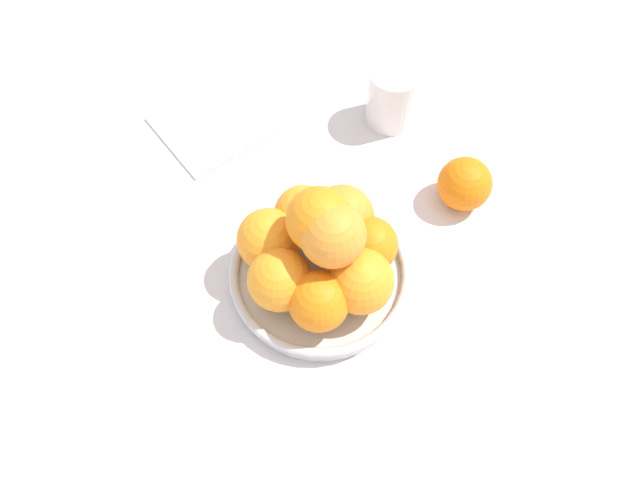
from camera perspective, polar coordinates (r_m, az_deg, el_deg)
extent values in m
plane|color=silver|center=(0.83, 0.00, -3.64)|extent=(4.00, 4.00, 0.00)
cylinder|color=silver|center=(0.82, 0.00, -3.36)|extent=(0.23, 0.23, 0.02)
torus|color=silver|center=(0.81, 0.00, -2.86)|extent=(0.24, 0.24, 0.01)
sphere|color=orange|center=(0.76, -3.73, -3.65)|extent=(0.08, 0.08, 0.08)
sphere|color=orange|center=(0.74, -0.11, -5.63)|extent=(0.08, 0.08, 0.08)
sphere|color=orange|center=(0.75, 3.71, -3.78)|extent=(0.08, 0.08, 0.08)
sphere|color=orange|center=(0.78, 4.57, -0.42)|extent=(0.07, 0.07, 0.07)
sphere|color=orange|center=(0.80, 2.04, 2.17)|extent=(0.08, 0.08, 0.08)
sphere|color=orange|center=(0.80, -1.55, 2.41)|extent=(0.08, 0.08, 0.08)
sphere|color=orange|center=(0.78, -4.72, 0.02)|extent=(0.08, 0.08, 0.08)
sphere|color=orange|center=(0.71, 1.18, 0.45)|extent=(0.08, 0.08, 0.08)
sphere|color=orange|center=(0.72, -0.25, 1.84)|extent=(0.08, 0.08, 0.08)
sphere|color=orange|center=(0.89, 13.09, 5.03)|extent=(0.08, 0.08, 0.08)
cylinder|color=white|center=(0.97, 6.65, 12.96)|extent=(0.08, 0.08, 0.10)
cube|color=silver|center=(1.00, -9.96, 10.35)|extent=(0.21, 0.21, 0.01)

